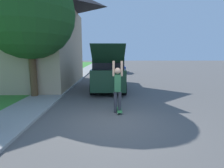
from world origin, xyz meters
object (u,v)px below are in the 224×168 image
Objects in this scene: car_down_street at (117,68)px; skateboard at (119,110)px; skateboarder at (118,86)px; suv_parked at (108,73)px; lawn_tree_near at (28,13)px.

car_down_street is 5.09× the size of skateboard.
skateboard is at bearing 35.24° from skateboarder.
car_down_street is at bearing 84.47° from suv_parked.
car_down_street is (1.08, 11.10, -0.48)m from suv_parked.
skateboarder is at bearing -92.49° from car_down_street.
skateboarder is at bearing -85.05° from suv_parked.
skateboard is at bearing -83.93° from suv_parked.
car_down_street is (5.11, 13.10, -3.75)m from lawn_tree_near.
lawn_tree_near is at bearing 150.91° from skateboard.
suv_parked is 4.65m from skateboard.
skateboarder is (-0.68, -15.67, 0.43)m from car_down_street.
suv_parked is at bearing -95.53° from car_down_street.
skateboard is (4.51, -2.51, -4.33)m from lawn_tree_near.
car_down_street is 1.96× the size of skateboarder.
lawn_tree_near reaches higher than skateboarder.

